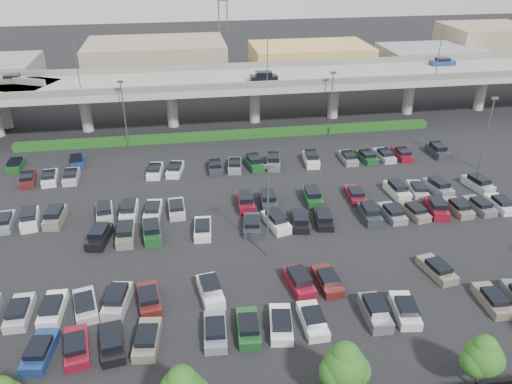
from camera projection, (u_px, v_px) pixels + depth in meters
ground at (255, 217)px, 58.20m from camera, size 280.00×280.00×0.00m
overpass at (224, 84)px, 82.84m from camera, size 150.00×13.00×15.80m
hedge at (231, 135)px, 79.76m from camera, size 66.00×1.60×1.10m
tree_row at (327, 370)px, 33.51m from camera, size 65.07×3.66×5.94m
parked_cars at (250, 228)px, 54.74m from camera, size 63.05×41.65×1.67m
light_poles at (216, 163)px, 56.45m from camera, size 66.90×48.38×10.30m
distant_buildings at (266, 59)px, 112.12m from camera, size 138.00×24.00×9.00m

